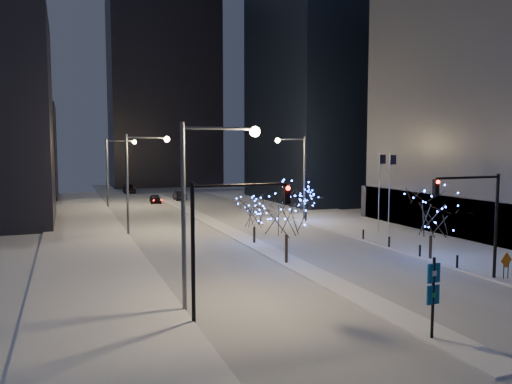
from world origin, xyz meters
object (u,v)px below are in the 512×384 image
holiday_tree_plaza_near (432,214)px  construction_sign (506,263)px  street_lamp_east (297,167)px  wayfinding_sign (433,290)px  holiday_tree_median_far (254,214)px  holiday_tree_plaza_far (306,201)px  traffic_signal_west (223,227)px  holiday_tree_median_near (287,211)px  street_lamp_w_near (203,189)px  street_lamp_w_mid (138,170)px  street_lamp_w_far (114,163)px  car_mid (179,196)px  car_far (129,189)px  car_near (155,199)px  traffic_signal_east (478,209)px

holiday_tree_plaza_near → construction_sign: bearing=-86.3°
street_lamp_east → wayfinding_sign: size_ratio=2.62×
holiday_tree_median_far → construction_sign: 20.77m
street_lamp_east → holiday_tree_plaza_far: bearing=-74.2°
traffic_signal_west → holiday_tree_median_near: size_ratio=1.15×
holiday_tree_median_near → street_lamp_w_near: bearing=-137.0°
street_lamp_w_mid → holiday_tree_median_far: size_ratio=2.35×
holiday_tree_median_near → street_lamp_w_far: bearing=101.3°
street_lamp_w_far → car_mid: size_ratio=2.14×
street_lamp_w_far → car_far: 23.99m
car_near → construction_sign: bearing=-71.1°
car_mid → holiday_tree_plaza_near: (8.50, -51.17, 2.82)m
street_lamp_w_near → street_lamp_w_mid: size_ratio=1.00×
street_lamp_w_near → wayfinding_sign: (8.41, -8.00, -4.16)m
street_lamp_w_far → holiday_tree_median_far: street_lamp_w_far is taller
holiday_tree_plaza_far → construction_sign: holiday_tree_plaza_far is taller
street_lamp_w_mid → traffic_signal_east: (17.88, -26.00, -1.74)m
car_near → construction_sign: 56.15m
car_near → traffic_signal_east: bearing=-73.0°
traffic_signal_east → construction_sign: size_ratio=3.97×
wayfinding_sign → car_far: bearing=88.4°
street_lamp_w_near → street_lamp_east: bearing=55.8°
car_mid → car_far: car_mid is taller
traffic_signal_east → wayfinding_sign: 12.02m
car_far → holiday_tree_median_far: bearing=-83.8°
traffic_signal_east → holiday_tree_median_far: 19.37m
street_lamp_w_near → traffic_signal_east: 17.99m
holiday_tree_median_far → construction_sign: (10.87, -17.64, -1.55)m
wayfinding_sign → car_mid: bearing=83.6°
car_far → wayfinding_sign: wayfinding_sign is taller
holiday_tree_plaza_near → wayfinding_sign: bearing=-130.0°
street_lamp_w_far → holiday_tree_median_near: bearing=-78.7°
street_lamp_east → holiday_tree_median_near: (-10.58, -20.15, -2.40)m
street_lamp_east → traffic_signal_east: (-1.14, -29.00, -1.69)m
street_lamp_w_near → car_mid: size_ratio=2.14×
traffic_signal_west → holiday_tree_plaza_far: 34.32m
car_near → holiday_tree_plaza_near: (13.09, -47.81, 2.88)m
street_lamp_w_far → car_far: street_lamp_w_far is taller
car_near → construction_sign: (13.52, -54.49, 0.50)m
car_mid → car_near: bearing=38.5°
holiday_tree_median_near → holiday_tree_plaza_far: size_ratio=1.59×
holiday_tree_median_near → holiday_tree_median_far: (0.57, 8.25, -1.29)m
traffic_signal_east → holiday_tree_median_far: (-8.87, 17.11, -1.99)m
construction_sign → street_lamp_w_near: bearing=168.5°
car_mid → holiday_tree_plaza_near: 51.95m
street_lamp_w_near → holiday_tree_median_near: bearing=43.0°
street_lamp_w_mid → car_near: 29.25m
wayfinding_sign → street_lamp_w_mid: bearing=100.1°
street_lamp_w_mid → holiday_tree_median_near: size_ratio=1.65×
traffic_signal_west → holiday_tree_plaza_far: size_ratio=1.84×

